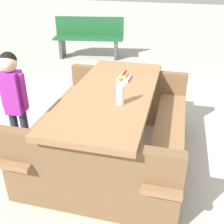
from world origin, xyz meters
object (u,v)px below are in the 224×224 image
at_px(hotdog_tray, 124,77).
at_px(child_in_coat, 13,93).
at_px(park_bench_near, 89,37).
at_px(soda_bottle, 120,92).
at_px(picnic_table, 112,119).

bearing_deg(hotdog_tray, child_in_coat, 120.74).
bearing_deg(park_bench_near, soda_bottle, -153.32).
xyz_separation_m(picnic_table, child_in_coat, (-0.25, 0.91, 0.26)).
relative_size(soda_bottle, park_bench_near, 0.15).
bearing_deg(soda_bottle, park_bench_near, 26.68).
bearing_deg(park_bench_near, child_in_coat, -168.51).
xyz_separation_m(child_in_coat, park_bench_near, (3.58, 0.73, -0.25)).
distance_m(picnic_table, hotdog_tray, 0.46).
xyz_separation_m(hotdog_tray, child_in_coat, (-0.56, 0.94, -0.08)).
bearing_deg(picnic_table, soda_bottle, -147.49).
distance_m(hotdog_tray, park_bench_near, 3.47).
bearing_deg(hotdog_tray, park_bench_near, 28.93).
bearing_deg(child_in_coat, park_bench_near, 11.49).
height_order(hotdog_tray, park_bench_near, park_bench_near).
height_order(picnic_table, soda_bottle, soda_bottle).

